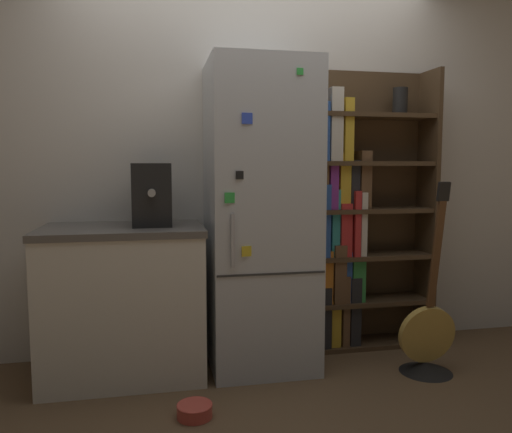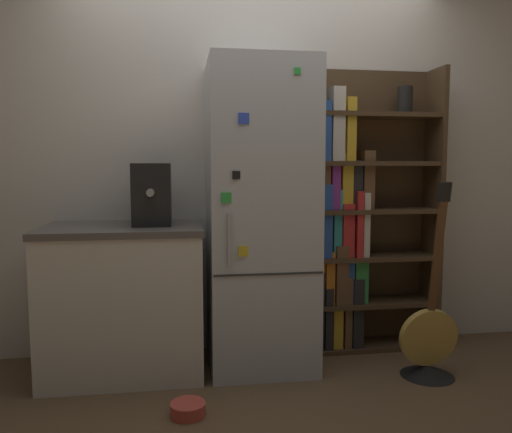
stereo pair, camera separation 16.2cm
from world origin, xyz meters
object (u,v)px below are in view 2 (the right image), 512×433
(bookshelf, at_px, (355,222))
(guitar, at_px, (428,349))
(espresso_machine, at_px, (152,194))
(refrigerator, at_px, (260,217))
(pet_bowl, at_px, (188,408))

(bookshelf, xyz_separation_m, guitar, (0.28, -0.55, -0.71))
(espresso_machine, bearing_deg, refrigerator, -1.85)
(refrigerator, bearing_deg, guitar, -20.11)
(pet_bowl, bearing_deg, refrigerator, 52.87)
(refrigerator, relative_size, guitar, 1.61)
(pet_bowl, bearing_deg, espresso_machine, 106.59)
(bookshelf, bearing_deg, pet_bowl, -144.82)
(espresso_machine, height_order, guitar, espresso_machine)
(bookshelf, xyz_separation_m, pet_bowl, (-1.15, -0.81, -0.84))
(bookshelf, height_order, pet_bowl, bookshelf)
(espresso_machine, distance_m, guitar, 1.90)
(refrigerator, bearing_deg, espresso_machine, 178.15)
(espresso_machine, bearing_deg, guitar, -12.98)
(espresso_machine, relative_size, pet_bowl, 2.05)
(bookshelf, distance_m, pet_bowl, 1.64)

